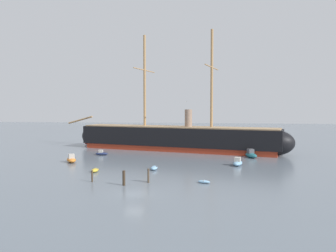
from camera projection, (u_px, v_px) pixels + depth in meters
ground_plane at (134, 194)px, 45.39m from camera, size 400.00×400.00×0.00m
tall_ship at (177, 138)px, 90.44m from camera, size 64.11×21.69×31.37m
dinghy_foreground_left at (95, 170)px, 60.77m from camera, size 1.31×2.65×0.61m
dinghy_foreground_right at (204, 182)px, 51.73m from camera, size 2.07×1.27×0.45m
dinghy_near_centre at (154, 168)px, 62.83m from camera, size 1.38×2.94×0.68m
motorboat_mid_left at (71, 159)px, 71.17m from camera, size 3.73×4.59×1.80m
motorboat_mid_right at (238, 163)px, 67.28m from camera, size 2.57×4.35×1.71m
motorboat_alongside_bow at (102, 153)px, 81.67m from camera, size 3.07×1.28×1.29m
motorboat_alongside_stern at (251, 155)px, 77.93m from camera, size 3.35×5.03×1.95m
motorboat_far_left at (90, 143)px, 104.95m from camera, size 3.70×3.95×1.61m
sailboat_far_right at (275, 147)px, 94.28m from camera, size 3.39×4.57×5.85m
motorboat_distant_centre at (181, 141)px, 110.02m from camera, size 3.31×2.76×1.30m
mooring_piling_nearest at (148, 177)px, 52.57m from camera, size 0.31×0.31×1.67m
mooring_piling_left_pair at (124, 178)px, 50.21m from camera, size 0.42×0.42×2.23m
mooring_piling_right_pair at (148, 176)px, 52.09m from camera, size 0.31×0.31×2.18m
mooring_piling_midwater at (92, 176)px, 52.62m from camera, size 0.26×0.26×1.80m
seagull_in_flight at (186, 102)px, 73.65m from camera, size 0.64×0.98×0.13m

